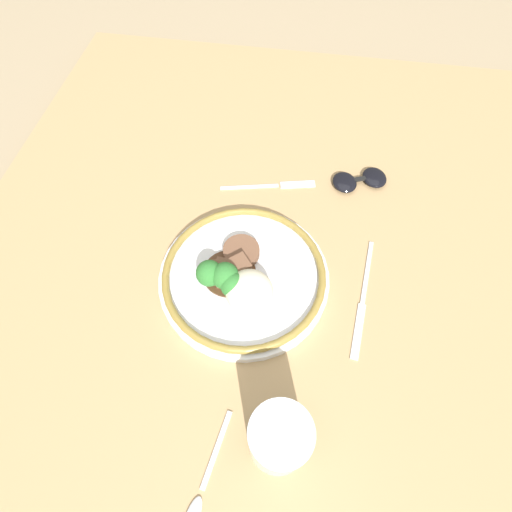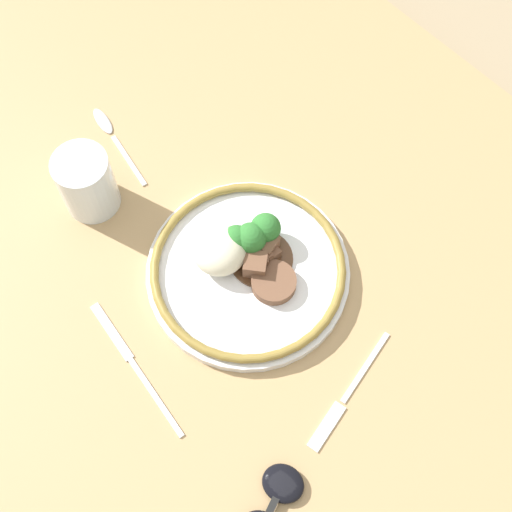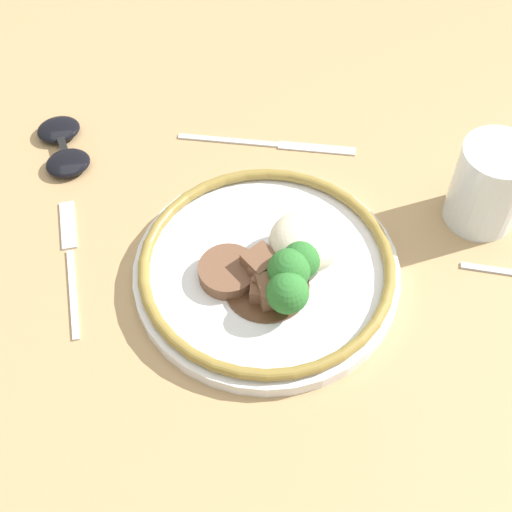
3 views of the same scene
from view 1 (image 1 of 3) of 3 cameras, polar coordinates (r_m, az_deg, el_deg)
ground_plane at (r=0.68m, az=2.77°, el=-5.42°), size 8.00×8.00×0.00m
dining_table at (r=0.67m, az=2.83°, el=-4.78°), size 1.30×1.10×0.03m
plate at (r=0.64m, az=-1.96°, el=-2.77°), size 0.27×0.27×0.07m
juice_glass at (r=0.54m, az=3.31°, el=-24.68°), size 0.08×0.08×0.10m
fork at (r=0.77m, az=3.08°, el=10.02°), size 0.05×0.18×0.00m
knife at (r=0.66m, az=15.00°, el=-6.19°), size 0.21×0.03×0.00m
spoon at (r=0.58m, az=-8.28°, el=-31.37°), size 0.16×0.04×0.01m
sunglasses at (r=0.79m, az=14.57°, el=10.48°), size 0.08×0.12×0.02m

